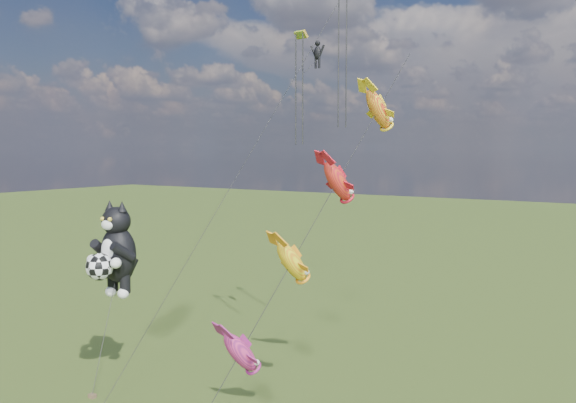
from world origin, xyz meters
The scene contains 4 objects.
ground centered at (0.00, 0.00, 0.00)m, with size 300.00×300.00×0.00m, color #22380E.
cat_kite_rig centered at (4.85, 1.33, 7.99)m, with size 2.76×4.27×10.90m.
fish_windsock_rig centered at (19.00, 0.64, 10.62)m, with size 4.26×15.45×18.94m.
parafoil_rig centered at (12.53, 11.67, 19.81)m, with size 6.83×16.57×24.54m.
Camera 1 is at (33.83, -24.73, 14.01)m, focal length 40.00 mm.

